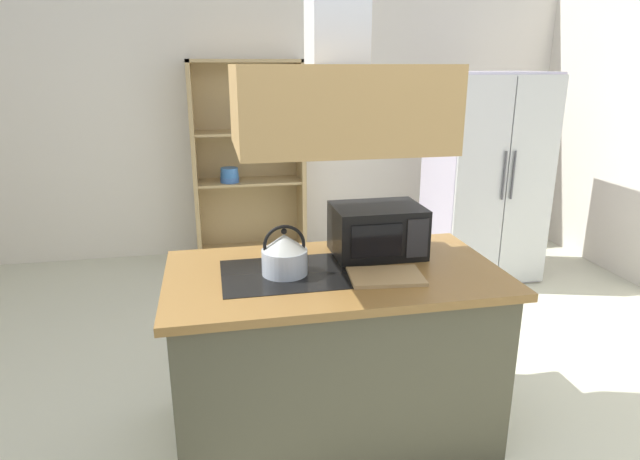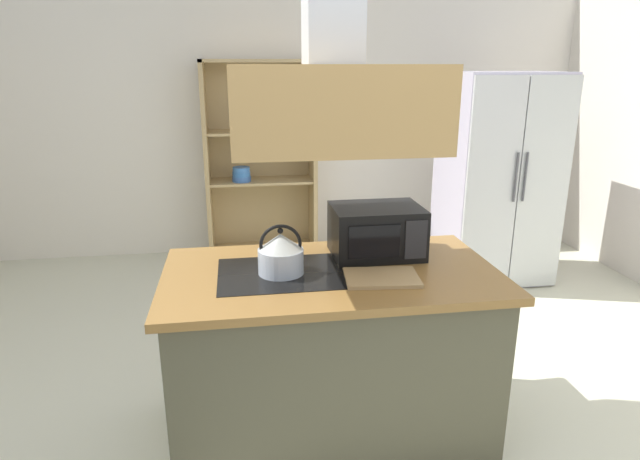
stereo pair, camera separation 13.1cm
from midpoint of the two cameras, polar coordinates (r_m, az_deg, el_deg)
The scene contains 9 objects.
ground_plane at distance 3.16m, azimuth 1.83°, elevation -18.90°, with size 7.80×7.80×0.00m, color beige.
wall_back at distance 5.54m, azimuth -5.34°, elevation 11.75°, with size 6.00×0.12×2.70m, color silver.
kitchen_island at distance 2.83m, azimuth 0.09°, elevation -12.75°, with size 1.62×0.91×0.90m.
range_hood at distance 2.45m, azimuth 0.11°, elevation 15.34°, with size 0.90×0.70×1.20m.
refrigerator at distance 5.02m, azimuth 16.23°, elevation 5.40°, with size 0.90×0.77×1.80m.
dish_cabinet at distance 5.38m, azimuth -8.24°, elevation 6.02°, with size 1.06×0.40×1.90m.
kettle at distance 2.56m, azimuth -5.23°, elevation -2.54°, with size 0.22×0.22×0.24m.
cutting_board at distance 2.55m, azimuth 5.49°, elevation -4.91°, with size 0.34×0.24×0.02m, color #A58556.
microwave at distance 2.83m, azimuth 4.72°, elevation -0.03°, with size 0.46×0.35×0.26m.
Camera 1 is at (-0.67, -2.48, 1.86)m, focal length 30.37 mm.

